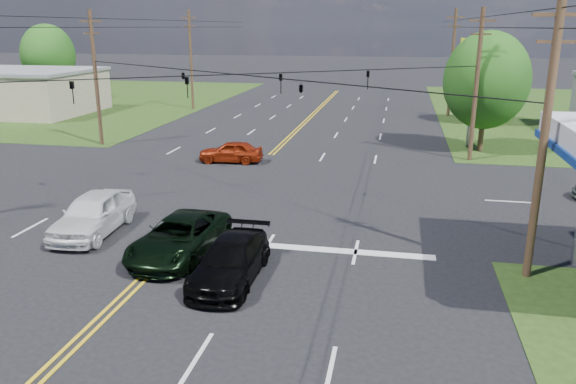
% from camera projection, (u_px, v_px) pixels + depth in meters
% --- Properties ---
extents(ground, '(280.00, 280.00, 0.00)m').
position_uv_depth(ground, '(238.00, 187.00, 30.42)').
color(ground, black).
rests_on(ground, ground).
extents(grass_nw, '(46.00, 48.00, 0.03)m').
position_uv_depth(grass_nw, '(31.00, 99.00, 67.05)').
color(grass_nw, '#233A12').
rests_on(grass_nw, ground).
extents(stop_bar, '(10.00, 0.50, 0.02)m').
position_uv_depth(stop_bar, '(304.00, 249.00, 21.96)').
color(stop_bar, silver).
rests_on(stop_bar, ground).
extents(retail_nw, '(16.00, 11.00, 4.00)m').
position_uv_depth(retail_nw, '(10.00, 93.00, 56.14)').
color(retail_nw, tan).
rests_on(retail_nw, ground).
extents(pole_se, '(1.60, 0.28, 9.50)m').
position_uv_depth(pole_se, '(544.00, 137.00, 18.13)').
color(pole_se, '#3F2F1A').
rests_on(pole_se, ground).
extents(pole_nw, '(1.60, 0.28, 9.50)m').
position_uv_depth(pole_nw, '(96.00, 77.00, 39.91)').
color(pole_nw, '#3F2F1A').
rests_on(pole_nw, ground).
extents(pole_ne, '(1.60, 0.28, 9.50)m').
position_uv_depth(pole_ne, '(476.00, 84.00, 35.06)').
color(pole_ne, '#3F2F1A').
rests_on(pole_ne, ground).
extents(pole_left_far, '(1.60, 0.28, 10.00)m').
position_uv_depth(pole_left_far, '(191.00, 59.00, 57.72)').
color(pole_left_far, '#3F2F1A').
rests_on(pole_left_far, ground).
extents(pole_right_far, '(1.60, 0.28, 10.00)m').
position_uv_depth(pole_right_far, '(452.00, 62.00, 52.86)').
color(pole_right_far, '#3F2F1A').
rests_on(pole_right_far, ground).
extents(span_wire_signals, '(26.00, 18.00, 1.13)m').
position_uv_depth(span_wire_signals, '(235.00, 74.00, 28.72)').
color(span_wire_signals, black).
rests_on(span_wire_signals, ground).
extents(power_lines, '(26.04, 100.00, 0.64)m').
position_uv_depth(power_lines, '(222.00, 21.00, 26.10)').
color(power_lines, black).
rests_on(power_lines, ground).
extents(tree_right_a, '(5.70, 5.70, 8.18)m').
position_uv_depth(tree_right_a, '(486.00, 80.00, 37.71)').
color(tree_right_a, '#3F2F1A').
rests_on(tree_right_a, ground).
extents(tree_right_b, '(4.94, 4.94, 7.09)m').
position_uv_depth(tree_right_b, '(497.00, 76.00, 48.72)').
color(tree_right_b, '#3F2F1A').
rests_on(tree_right_b, ground).
extents(tree_far_l, '(6.08, 6.08, 8.72)m').
position_uv_depth(tree_far_l, '(48.00, 55.00, 65.02)').
color(tree_far_l, '#3F2F1A').
rests_on(tree_far_l, ground).
extents(pickup_dkgreen, '(2.85, 5.50, 1.48)m').
position_uv_depth(pickup_dkgreen, '(180.00, 237.00, 21.08)').
color(pickup_dkgreen, black).
rests_on(pickup_dkgreen, ground).
extents(suv_black, '(2.00, 4.87, 1.41)m').
position_uv_depth(suv_black, '(231.00, 261.00, 19.06)').
color(suv_black, black).
rests_on(suv_black, ground).
extents(pickup_white, '(2.30, 5.15, 1.72)m').
position_uv_depth(pickup_white, '(93.00, 214.00, 23.38)').
color(pickup_white, white).
rests_on(pickup_white, ground).
extents(sedan_red, '(4.17, 1.95, 1.38)m').
position_uv_depth(sedan_red, '(231.00, 152.00, 35.78)').
color(sedan_red, maroon).
rests_on(sedan_red, ground).
extents(polesign_ne, '(2.11, 0.68, 7.66)m').
position_uv_depth(polesign_ne, '(475.00, 63.00, 39.31)').
color(polesign_ne, '#A5A5AA').
rests_on(polesign_ne, ground).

